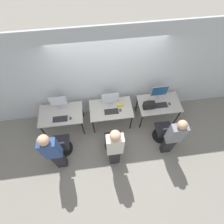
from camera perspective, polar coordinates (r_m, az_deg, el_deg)
name	(u,v)px	position (r m, az deg, el deg)	size (l,w,h in m)	color
ground_plane	(113,132)	(5.15, 0.20, -6.51)	(20.00, 20.00, 0.00)	gray
wall_back	(108,78)	(4.45, -1.16, 11.06)	(12.00, 0.05, 2.80)	silver
desk_left	(61,115)	(4.86, -16.24, -1.07)	(1.15, 0.70, 0.73)	#BCB7AD
monitor_left	(58,102)	(4.73, -17.08, 3.11)	(0.45, 0.19, 0.44)	#B2B2B7
keyboard_left	(60,119)	(4.70, -16.54, -2.20)	(0.37, 0.17, 0.02)	#262628
mouse_left	(70,118)	(4.64, -13.41, -2.00)	(0.06, 0.09, 0.03)	#333333
office_chair_left	(61,146)	(4.78, -16.25, -10.56)	(0.48, 0.48, 0.89)	black
person_left	(53,152)	(4.13, -18.64, -12.29)	(0.36, 0.22, 1.71)	#232328
desk_center	(111,110)	(4.76, -0.33, 0.67)	(1.15, 0.70, 0.73)	#BCB7AD
monitor_center	(110,99)	(4.58, -0.58, 4.31)	(0.45, 0.19, 0.44)	#B2B2B7
keyboard_center	(111,112)	(4.62, -0.17, 0.16)	(0.37, 0.17, 0.02)	#262628
mouse_center	(120,110)	(4.65, 2.74, 0.60)	(0.06, 0.09, 0.03)	#333333
office_chair_center	(114,143)	(4.63, 0.56, -9.93)	(0.48, 0.48, 0.89)	black
person_center	(115,148)	(3.95, 0.91, -11.69)	(0.36, 0.23, 1.72)	#232328
desk_right	(159,105)	(5.02, 15.06, 2.31)	(1.15, 0.70, 0.73)	#BCB7AD
monitor_right	(159,92)	(4.89, 15.24, 6.37)	(0.45, 0.19, 0.44)	#B2B2B7
keyboard_right	(160,105)	(4.91, 15.52, 2.15)	(0.37, 0.17, 0.02)	#262628
mouse_right	(169,104)	(5.00, 18.26, 2.55)	(0.06, 0.09, 0.03)	#333333
office_chair_right	(164,132)	(4.95, 16.65, -6.29)	(0.48, 0.48, 0.89)	black
person_right	(174,137)	(4.40, 19.46, -7.71)	(0.36, 0.21, 1.58)	#232328
handbag	(149,105)	(4.71, 11.97, 2.18)	(0.30, 0.18, 0.25)	black
placard_center	(120,105)	(4.70, 2.67, 2.15)	(0.16, 0.03, 0.08)	yellow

